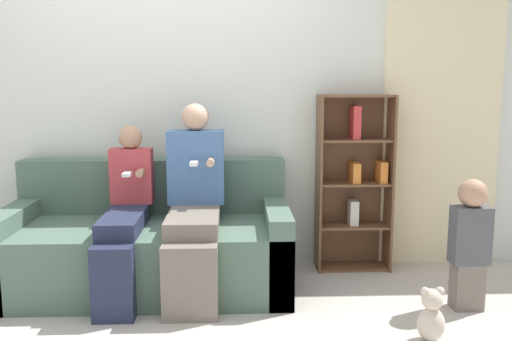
{
  "coord_description": "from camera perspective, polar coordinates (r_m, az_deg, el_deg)",
  "views": [
    {
      "loc": [
        0.51,
        -3.09,
        1.4
      ],
      "look_at": [
        0.65,
        0.61,
        0.81
      ],
      "focal_mm": 38.0,
      "sensor_mm": 36.0,
      "label": 1
    }
  ],
  "objects": [
    {
      "name": "curtain_panel",
      "position": [
        4.4,
        18.89,
        4.12
      ],
      "size": [
        0.9,
        0.04,
        2.11
      ],
      "color": "beige",
      "rests_on": "ground_plane"
    },
    {
      "name": "back_wall",
      "position": [
        4.17,
        -9.3,
        7.24
      ],
      "size": [
        10.0,
        0.06,
        2.55
      ],
      "color": "silver",
      "rests_on": "ground_plane"
    },
    {
      "name": "toddler_standing",
      "position": [
        3.64,
        21.58,
        -6.96
      ],
      "size": [
        0.23,
        0.18,
        0.83
      ],
      "color": "#70665B",
      "rests_on": "ground_plane"
    },
    {
      "name": "ground_plane",
      "position": [
        3.44,
        -10.93,
        -15.15
      ],
      "size": [
        14.0,
        14.0,
        0.0
      ],
      "primitive_type": "plane",
      "color": "#BCB2A8"
    },
    {
      "name": "bookshelf",
      "position": [
        4.17,
        10.26,
        -0.95
      ],
      "size": [
        0.55,
        0.25,
        1.32
      ],
      "color": "brown",
      "rests_on": "ground_plane"
    },
    {
      "name": "child_seated",
      "position": [
        3.66,
        -13.7,
        -4.46
      ],
      "size": [
        0.29,
        0.84,
        1.12
      ],
      "color": "#232842",
      "rests_on": "ground_plane"
    },
    {
      "name": "teddy_bear",
      "position": [
        3.22,
        17.97,
        -14.35
      ],
      "size": [
        0.15,
        0.13,
        0.31
      ],
      "color": "beige",
      "rests_on": "ground_plane"
    },
    {
      "name": "couch",
      "position": [
        3.86,
        -11.24,
        -7.77
      ],
      "size": [
        1.93,
        0.91,
        0.85
      ],
      "color": "#4C6656",
      "rests_on": "ground_plane"
    },
    {
      "name": "adult_seated",
      "position": [
        3.62,
        -6.54,
        -3.0
      ],
      "size": [
        0.39,
        0.83,
        1.27
      ],
      "color": "#70665B",
      "rests_on": "ground_plane"
    }
  ]
}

